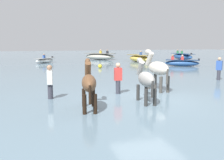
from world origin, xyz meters
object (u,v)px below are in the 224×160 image
object	(u,v)px
horse_lead_grey	(146,80)
horse_trailing_bay	(89,84)
person_onlooker_left	(50,85)
channel_buoy	(100,66)
horse_flank_pinto	(157,69)
person_onlooker_right	(118,81)
boat_distant_east	(182,63)
person_wading_mid	(219,70)
boat_far_inshore	(182,56)
boat_near_port	(45,60)
boat_distant_west	(139,58)
boat_near_starboard	(100,56)

from	to	relation	value
horse_lead_grey	horse_trailing_bay	world-z (taller)	horse_trailing_bay
horse_lead_grey	person_onlooker_left	world-z (taller)	horse_lead_grey
channel_buoy	horse_lead_grey	bearing A→B (deg)	-96.13
horse_flank_pinto	channel_buoy	bearing A→B (deg)	90.77
person_onlooker_left	person_onlooker_right	xyz separation A→B (m)	(2.83, 0.20, 0.00)
channel_buoy	boat_distant_east	bearing A→B (deg)	-2.35
horse_flank_pinto	person_wading_mid	size ratio (longest dim) A/B	1.32
person_wading_mid	horse_trailing_bay	bearing A→B (deg)	-153.33
boat_far_inshore	boat_near_port	bearing A→B (deg)	-177.79
person_onlooker_left	channel_buoy	size ratio (longest dim) A/B	2.11
boat_distant_west	channel_buoy	bearing A→B (deg)	-137.87
person_wading_mid	channel_buoy	xyz separation A→B (m)	(-5.02, 8.50, -0.39)
boat_near_port	channel_buoy	size ratio (longest dim) A/B	3.01
person_onlooker_right	person_wading_mid	distance (m)	7.15
boat_near_port	person_onlooker_left	size ratio (longest dim) A/B	1.42
person_onlooker_right	boat_near_port	bearing A→B (deg)	98.11
boat_near_starboard	person_onlooker_left	distance (m)	22.00
boat_near_starboard	person_onlooker_right	xyz separation A→B (m)	(-4.26, -20.62, 0.17)
horse_trailing_bay	person_onlooker_left	size ratio (longest dim) A/B	1.19
horse_lead_grey	horse_trailing_bay	bearing A→B (deg)	-170.24
boat_far_inshore	person_onlooker_right	size ratio (longest dim) A/B	2.39
horse_trailing_bay	horse_flank_pinto	world-z (taller)	horse_flank_pinto
horse_lead_grey	person_wading_mid	size ratio (longest dim) A/B	1.17
horse_lead_grey	channel_buoy	size ratio (longest dim) A/B	2.46
boat_distant_east	person_onlooker_left	world-z (taller)	person_onlooker_left
horse_lead_grey	person_onlooker_left	bearing A→B (deg)	154.23
person_wading_mid	person_onlooker_right	bearing A→B (deg)	-162.83
boat_near_starboard	person_onlooker_left	xyz separation A→B (m)	(-7.10, -20.82, 0.17)
boat_near_port	person_wading_mid	bearing A→B (deg)	-58.80
person_onlooker_left	boat_far_inshore	bearing A→B (deg)	46.86
horse_trailing_bay	boat_near_starboard	size ratio (longest dim) A/B	0.50
boat_near_starboard	channel_buoy	world-z (taller)	boat_near_starboard
horse_trailing_bay	boat_near_port	xyz separation A→B (m)	(-0.80, 19.68, -0.59)
person_wading_mid	boat_far_inshore	bearing A→B (deg)	64.85
person_onlooker_left	horse_flank_pinto	bearing A→B (deg)	5.19
horse_flank_pinto	person_onlooker_left	world-z (taller)	horse_flank_pinto
boat_near_port	channel_buoy	bearing A→B (deg)	-58.05
person_wading_mid	boat_near_starboard	bearing A→B (deg)	97.89
boat_far_inshore	horse_trailing_bay	bearing A→B (deg)	-128.31
channel_buoy	person_onlooker_left	bearing A→B (deg)	-113.25
horse_trailing_bay	person_onlooker_right	bearing A→B (deg)	52.01
horse_trailing_bay	boat_distant_east	world-z (taller)	horse_trailing_bay
person_onlooker_right	channel_buoy	size ratio (longest dim) A/B	2.11
channel_buoy	horse_trailing_bay	bearing A→B (deg)	-105.33
boat_far_inshore	boat_distant_west	size ratio (longest dim) A/B	1.03
boat_distant_west	person_onlooker_left	xyz separation A→B (m)	(-10.37, -15.99, 0.18)
boat_distant_west	person_wading_mid	distance (m)	13.70
boat_near_starboard	boat_far_inshore	distance (m)	10.40
horse_flank_pinto	person_onlooker_left	distance (m)	4.82
boat_distant_east	boat_far_inshore	xyz separation A→B (m)	(4.91, 7.86, 0.07)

